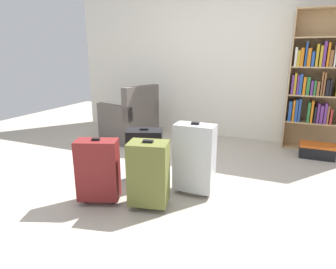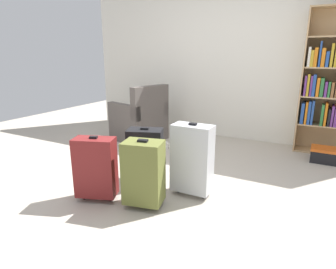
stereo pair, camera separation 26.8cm
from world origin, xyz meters
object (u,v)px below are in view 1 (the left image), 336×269
object	(u,v)px
bookshelf	(326,83)
suitcase_olive	(149,173)
suitcase_silver	(194,158)
suitcase_black	(145,154)
storage_box	(317,150)
mug	(158,145)
armchair	(131,121)
suitcase_dark_red	(98,170)

from	to	relation	value
bookshelf	suitcase_olive	bearing A→B (deg)	-121.90
suitcase_silver	suitcase_black	distance (m)	0.58
bookshelf	storage_box	world-z (taller)	bookshelf
mug	storage_box	bearing A→B (deg)	12.32
suitcase_silver	bookshelf	bearing A→B (deg)	58.82
storage_box	suitcase_olive	bearing A→B (deg)	-126.17
armchair	storage_box	distance (m)	2.77
armchair	suitcase_silver	xyz separation A→B (m)	(1.53, -1.41, 0.07)
armchair	suitcase_black	xyz separation A→B (m)	(0.96, -1.35, 0.00)
bookshelf	armchair	xyz separation A→B (m)	(-2.79, -0.66, -0.66)
bookshelf	armchair	world-z (taller)	bookshelf
suitcase_black	suitcase_dark_red	bearing A→B (deg)	-108.14
storage_box	suitcase_black	size ratio (longest dim) A/B	0.72
bookshelf	storage_box	distance (m)	0.97
mug	storage_box	distance (m)	2.21
armchair	mug	world-z (taller)	armchair
storage_box	suitcase_olive	xyz separation A→B (m)	(-1.52, -2.07, 0.24)
armchair	suitcase_silver	distance (m)	2.08
suitcase_silver	suitcase_dark_red	distance (m)	0.93
bookshelf	suitcase_silver	bearing A→B (deg)	-121.18
mug	suitcase_black	distance (m)	1.22
bookshelf	suitcase_silver	size ratio (longest dim) A/B	2.65
suitcase_black	bookshelf	bearing A→B (deg)	47.79
suitcase_silver	suitcase_dark_red	bearing A→B (deg)	-145.75
mug	bookshelf	bearing A→B (deg)	22.06
bookshelf	suitcase_dark_red	bearing A→B (deg)	-127.90
armchair	suitcase_olive	xyz separation A→B (m)	(1.24, -1.83, 0.02)
suitcase_dark_red	storage_box	bearing A→B (deg)	47.65
mug	storage_box	xyz separation A→B (m)	(2.16, 0.47, 0.05)
armchair	suitcase_olive	distance (m)	2.21
mug	suitcase_dark_red	world-z (taller)	suitcase_dark_red
suitcase_silver	suitcase_black	size ratio (longest dim) A/B	1.21
storage_box	suitcase_dark_red	size ratio (longest dim) A/B	0.69
mug	suitcase_silver	xyz separation A→B (m)	(0.94, -1.19, 0.34)
storage_box	bookshelf	bearing A→B (deg)	85.28
suitcase_silver	suitcase_olive	size ratio (longest dim) A/B	1.15
armchair	suitcase_olive	size ratio (longest dim) A/B	1.39
suitcase_olive	suitcase_silver	bearing A→B (deg)	54.69
armchair	suitcase_black	world-z (taller)	armchair
suitcase_dark_red	suitcase_olive	xyz separation A→B (m)	(0.47, 0.11, 0.00)
suitcase_black	suitcase_olive	size ratio (longest dim) A/B	0.95
armchair	suitcase_dark_red	xyz separation A→B (m)	(0.77, -1.93, 0.02)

